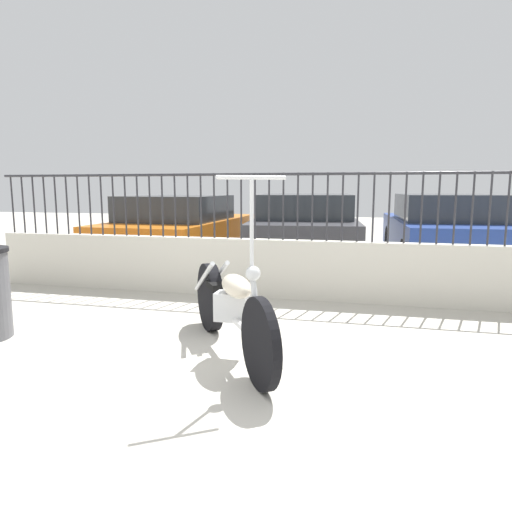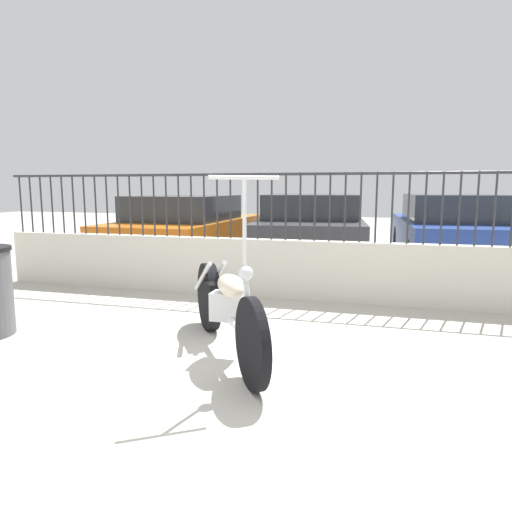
% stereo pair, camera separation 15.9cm
% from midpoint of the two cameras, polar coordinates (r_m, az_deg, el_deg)
% --- Properties ---
extents(ground_plane, '(40.00, 40.00, 0.00)m').
position_cam_midpoint_polar(ground_plane, '(3.38, -7.44, -16.60)').
color(ground_plane, '#B7B2A5').
extents(low_wall, '(8.17, 0.18, 0.77)m').
position_cam_midpoint_polar(low_wall, '(5.96, 3.56, -1.62)').
color(low_wall, beige).
rests_on(low_wall, ground_plane).
extents(fence_railing, '(8.17, 0.04, 0.85)m').
position_cam_midpoint_polar(fence_railing, '(5.86, 3.64, 7.50)').
color(fence_railing, '#2D2D33').
rests_on(fence_railing, low_wall).
extents(motorcycle_white, '(1.28, 1.85, 1.52)m').
position_cam_midpoint_polar(motorcycle_white, '(4.04, -2.92, -6.04)').
color(motorcycle_white, black).
rests_on(motorcycle_white, ground_plane).
extents(car_orange, '(1.89, 4.03, 1.28)m').
position_cam_midpoint_polar(car_orange, '(8.87, -8.10, 3.43)').
color(car_orange, black).
rests_on(car_orange, ground_plane).
extents(car_dark_grey, '(2.18, 4.33, 1.32)m').
position_cam_midpoint_polar(car_dark_grey, '(8.46, 7.54, 3.33)').
color(car_dark_grey, black).
rests_on(car_dark_grey, ground_plane).
extents(car_blue, '(1.94, 4.07, 1.32)m').
position_cam_midpoint_polar(car_blue, '(8.79, 23.71, 2.85)').
color(car_blue, black).
rests_on(car_blue, ground_plane).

